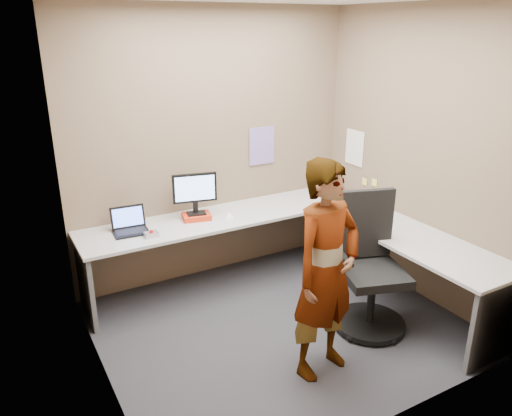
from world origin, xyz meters
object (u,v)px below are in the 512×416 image
office_chair (370,275)px  person (326,271)px  monitor (195,190)px  desk (299,240)px

office_chair → person: (-0.71, -0.30, 0.35)m
monitor → person: person is taller
monitor → person: bearing=-66.7°
office_chair → person: bearing=-139.1°
desk → monitor: monitor is taller
monitor → person: size_ratio=0.25×
monitor → person: (0.31, -1.67, -0.19)m
desk → person: (-0.46, -1.02, 0.24)m
person → monitor: bearing=89.5°
desk → person: size_ratio=1.79×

